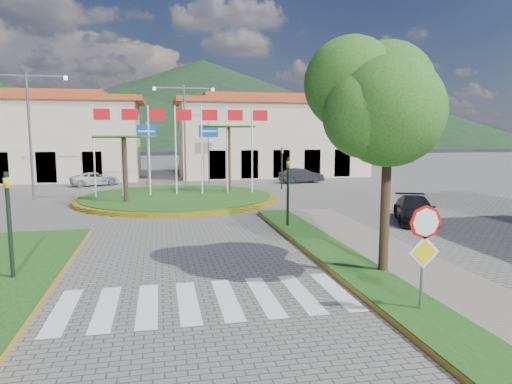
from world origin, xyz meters
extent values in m
plane|color=#63615E|center=(0.00, 0.00, 0.00)|extent=(160.00, 160.00, 0.00)
cube|color=gray|center=(6.00, 2.00, 0.07)|extent=(4.00, 28.00, 0.15)
cube|color=#1B4614|center=(4.80, 2.00, 0.09)|extent=(1.60, 28.00, 0.18)
cube|color=silver|center=(0.00, 4.00, 0.01)|extent=(8.00, 3.00, 0.01)
cylinder|color=yellow|center=(0.00, 22.00, 0.12)|extent=(12.70, 12.70, 0.24)
cylinder|color=#1B4614|center=(0.00, 22.00, 0.15)|extent=(12.00, 12.00, 0.30)
cylinder|color=black|center=(-3.00, 20.00, 2.02)|extent=(0.28, 0.28, 4.05)
cylinder|color=black|center=(3.50, 23.00, 2.34)|extent=(0.28, 0.28, 4.68)
cylinder|color=silver|center=(-5.00, 22.50, 3.00)|extent=(0.10, 0.10, 6.00)
cube|color=red|center=(-4.45, 22.50, 5.40)|extent=(1.00, 0.03, 0.70)
cylinder|color=silver|center=(-3.33, 22.50, 3.00)|extent=(0.10, 0.10, 6.00)
cube|color=red|center=(-2.78, 22.50, 5.40)|extent=(1.00, 0.03, 0.70)
cylinder|color=silver|center=(-1.67, 22.50, 3.00)|extent=(0.10, 0.10, 6.00)
cube|color=red|center=(-1.12, 22.50, 5.40)|extent=(1.00, 0.03, 0.70)
cylinder|color=silver|center=(0.00, 22.50, 3.00)|extent=(0.10, 0.10, 6.00)
cube|color=red|center=(0.55, 22.50, 5.40)|extent=(1.00, 0.03, 0.70)
cylinder|color=silver|center=(1.67, 22.50, 3.00)|extent=(0.10, 0.10, 6.00)
cube|color=red|center=(2.22, 22.50, 5.40)|extent=(1.00, 0.03, 0.70)
cylinder|color=silver|center=(3.33, 22.50, 3.00)|extent=(0.10, 0.10, 6.00)
cube|color=red|center=(3.88, 22.50, 5.40)|extent=(1.00, 0.03, 0.70)
cylinder|color=silver|center=(5.00, 22.50, 3.00)|extent=(0.10, 0.10, 6.00)
cube|color=red|center=(5.55, 22.50, 5.40)|extent=(1.00, 0.03, 0.70)
cylinder|color=slate|center=(4.90, 2.00, 1.25)|extent=(0.07, 0.07, 2.50)
cylinder|color=red|center=(4.90, 1.95, 2.25)|extent=(0.80, 0.03, 0.80)
cube|color=yellow|center=(4.90, 1.94, 1.55)|extent=(0.78, 0.03, 0.78)
cylinder|color=black|center=(5.50, 5.00, 2.20)|extent=(0.28, 0.28, 4.40)
ellipsoid|color=#184F15|center=(5.50, 5.00, 5.20)|extent=(3.60, 3.60, 3.20)
cylinder|color=black|center=(-5.20, 6.50, 1.60)|extent=(0.12, 0.12, 3.20)
imported|color=yellow|center=(-5.20, 6.50, 2.60)|extent=(0.15, 0.18, 0.90)
cylinder|color=black|center=(4.50, 12.00, 1.60)|extent=(0.12, 0.12, 3.20)
imported|color=yellow|center=(4.50, 12.00, 2.60)|extent=(0.15, 0.18, 0.90)
cylinder|color=black|center=(8.00, 26.00, 1.60)|extent=(0.12, 0.12, 3.20)
imported|color=yellow|center=(8.00, 26.00, 2.60)|extent=(0.18, 0.15, 0.90)
cylinder|color=slate|center=(-2.00, 31.00, 2.60)|extent=(0.12, 0.12, 5.20)
cube|color=#0D4595|center=(-2.00, 30.94, 4.40)|extent=(1.60, 0.05, 1.00)
cylinder|color=slate|center=(3.00, 31.00, 2.60)|extent=(0.12, 0.12, 5.20)
cube|color=#0D4595|center=(3.00, 30.94, 4.40)|extent=(1.60, 0.05, 1.00)
cylinder|color=slate|center=(1.00, 30.00, 4.00)|extent=(0.16, 0.16, 8.00)
cube|color=slate|center=(-0.20, 30.00, 7.80)|extent=(2.40, 0.08, 0.08)
cube|color=slate|center=(2.20, 30.00, 7.80)|extent=(2.40, 0.08, 0.08)
cylinder|color=slate|center=(-9.00, 24.00, 4.00)|extent=(0.16, 0.16, 8.00)
cube|color=slate|center=(-10.20, 24.00, 7.80)|extent=(2.40, 0.08, 0.08)
cube|color=slate|center=(-7.80, 24.00, 7.80)|extent=(2.40, 0.08, 0.08)
cube|color=#C7B597|center=(-14.00, 38.00, 3.50)|extent=(22.00, 9.00, 7.00)
cube|color=#A2401F|center=(-14.00, 38.00, 7.25)|extent=(23.32, 9.54, 0.50)
cube|color=#A2401F|center=(-14.00, 38.00, 7.75)|extent=(16.50, 4.95, 0.60)
cube|color=#C7B597|center=(10.00, 38.00, 3.50)|extent=(18.00, 9.00, 7.00)
cube|color=#A2401F|center=(10.00, 38.00, 7.25)|extent=(19.08, 9.54, 0.50)
cube|color=#A2401F|center=(10.00, 38.00, 7.75)|extent=(13.50, 4.95, 0.60)
cone|color=black|center=(15.00, 160.00, 15.00)|extent=(180.00, 180.00, 30.00)
cone|color=black|center=(70.00, 135.00, 9.00)|extent=(120.00, 120.00, 18.00)
cone|color=black|center=(-10.00, 130.00, 8.00)|extent=(110.00, 110.00, 16.00)
imported|color=silver|center=(-6.20, 31.57, 0.54)|extent=(4.28, 3.07, 1.08)
imported|color=black|center=(-5.21, 34.97, 0.58)|extent=(3.65, 2.64, 1.16)
imported|color=black|center=(10.83, 30.00, 0.62)|extent=(3.93, 1.81, 1.25)
imported|color=black|center=(10.92, 12.26, 0.61)|extent=(3.20, 4.53, 1.22)
camera|label=1|loc=(-1.00, -7.26, 4.28)|focal=32.00mm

